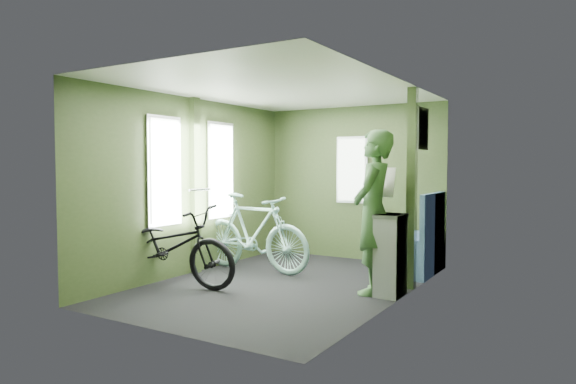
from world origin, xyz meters
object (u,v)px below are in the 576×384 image
passenger (373,212)px  waste_box (390,255)px  bench_seat (416,249)px  bicycle_black (170,286)px  bicycle_mint (253,271)px

passenger → waste_box: 0.50m
passenger → bench_seat: 1.41m
bicycle_black → bench_seat: bench_seat is taller
bicycle_black → bicycle_mint: (0.37, 1.19, 0.00)m
bicycle_mint → waste_box: bearing=-95.8°
bicycle_black → waste_box: 2.58m
passenger → bench_seat: size_ratio=1.70×
waste_box → bench_seat: 1.30m
waste_box → bench_seat: bench_seat is taller
bench_seat → bicycle_mint: bearing=-152.9°
bench_seat → passenger: bearing=-95.0°
bicycle_black → bench_seat: 3.17m
bicycle_mint → waste_box: (2.01, -0.29, 0.45)m
bicycle_black → bicycle_mint: bearing=-22.9°
bicycle_mint → bench_seat: 2.17m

